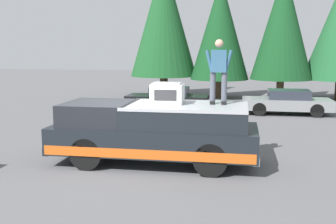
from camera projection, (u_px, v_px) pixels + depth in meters
ground_plane at (130, 166)px, 10.84m from camera, size 90.00×90.00×0.00m
pickup_truck at (154, 132)px, 10.99m from camera, size 2.01×5.54×1.65m
compressor_unit at (167, 93)px, 10.82m from camera, size 0.65×0.84×0.56m
person_on_truck_bed at (219, 70)px, 10.63m from camera, size 0.29×0.72×1.69m
parked_car_grey at (287, 102)px, 19.24m from camera, size 1.64×4.10×1.16m
parked_car_black at (168, 98)px, 20.61m from camera, size 1.64×4.10×1.16m
conifer_left at (283, 24)px, 23.51m from camera, size 3.56×3.56×7.64m
conifer_center_left at (220, 29)px, 24.94m from camera, size 3.60×3.60×7.36m
conifer_center_right at (164, 18)px, 25.96m from camera, size 4.26×4.26×8.69m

